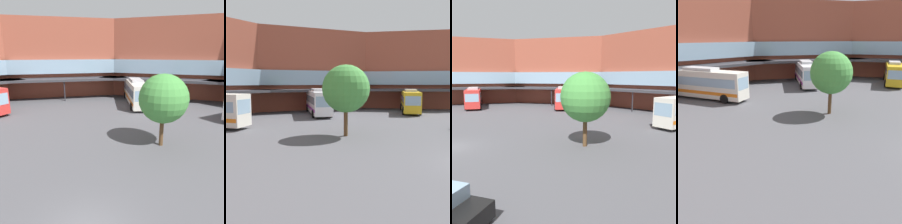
# 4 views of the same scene
# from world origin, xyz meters

# --- Properties ---
(bus_1) EXTENTS (11.12, 4.15, 3.73)m
(bus_1) POSITION_xyz_m (26.50, 6.78, 1.88)
(bus_1) COLOR gold
(bus_1) RESTS_ON ground
(bus_4) EXTENTS (11.49, 8.53, 3.86)m
(bus_4) POSITION_xyz_m (19.08, 19.60, 1.95)
(bus_4) COLOR white
(bus_4) RESTS_ON ground
(plaza_tree) EXTENTS (4.23, 4.23, 6.36)m
(plaza_tree) POSITION_xyz_m (5.11, 10.42, 4.23)
(plaza_tree) COLOR brown
(plaza_tree) RESTS_ON ground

